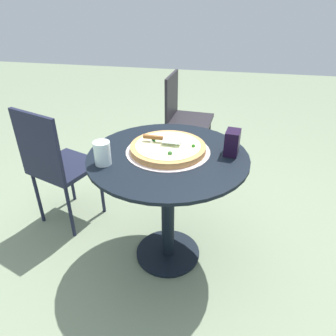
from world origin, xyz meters
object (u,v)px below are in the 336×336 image
object	(u,v)px
napkin_dispenser	(232,143)
patio_chair_far	(183,113)
pizza_server	(162,139)
pizza_on_tray	(168,148)
patio_table	(168,183)
drinking_cup	(102,153)
patio_chair_near	(55,162)

from	to	relation	value
napkin_dispenser	patio_chair_far	size ratio (longest dim) A/B	0.16
pizza_server	pizza_on_tray	bearing A→B (deg)	-30.65
napkin_dispenser	patio_chair_far	bearing A→B (deg)	28.14
patio_chair_far	patio_table	bearing A→B (deg)	-85.37
patio_table	drinking_cup	distance (m)	0.41
patio_table	pizza_server	distance (m)	0.25
pizza_server	drinking_cup	bearing A→B (deg)	-139.92
patio_chair_far	pizza_on_tray	bearing A→B (deg)	-85.55
patio_table	patio_chair_near	xyz separation A→B (m)	(-0.78, 0.17, -0.04)
patio_chair_near	pizza_server	bearing A→B (deg)	-8.63
patio_table	pizza_on_tray	distance (m)	0.20
drinking_cup	patio_chair_near	distance (m)	0.64
pizza_server	napkin_dispenser	world-z (taller)	napkin_dispenser
patio_table	pizza_on_tray	size ratio (longest dim) A/B	1.89
patio_table	patio_chair_far	bearing A→B (deg)	94.63
pizza_on_tray	napkin_dispenser	size ratio (longest dim) A/B	3.45
drinking_cup	patio_chair_far	bearing A→B (deg)	81.85
pizza_on_tray	patio_chair_near	xyz separation A→B (m)	(-0.77, 0.13, -0.24)
patio_chair_near	patio_table	bearing A→B (deg)	-12.49
patio_table	pizza_server	world-z (taller)	pizza_server
pizza_server	patio_chair_near	size ratio (longest dim) A/B	0.25
pizza_on_tray	drinking_cup	xyz separation A→B (m)	(-0.29, -0.19, 0.04)
drinking_cup	napkin_dispenser	size ratio (longest dim) A/B	0.91
patio_table	patio_chair_far	world-z (taller)	patio_chair_far
patio_table	drinking_cup	bearing A→B (deg)	-152.78
patio_chair_far	napkin_dispenser	bearing A→B (deg)	-69.84
napkin_dispenser	patio_chair_near	world-z (taller)	patio_chair_near
pizza_server	patio_chair_far	xyz separation A→B (m)	(-0.06, 1.18, -0.29)
drinking_cup	patio_table	bearing A→B (deg)	27.22
drinking_cup	napkin_dispenser	xyz separation A→B (m)	(0.63, 0.23, 0.01)
pizza_on_tray	pizza_server	bearing A→B (deg)	149.35
pizza_server	napkin_dispenser	size ratio (longest dim) A/B	1.61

